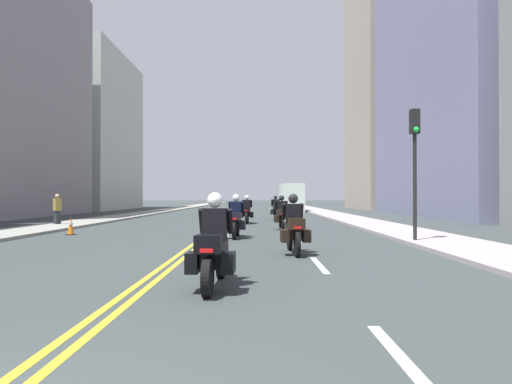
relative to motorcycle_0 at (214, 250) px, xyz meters
name	(u,v)px	position (x,y,z in m)	size (l,w,h in m)	color
ground_plane	(241,210)	(-1.24, 42.60, -0.64)	(264.00, 264.00, 0.00)	#323939
sidewalk_left	(169,210)	(-9.23, 42.60, -0.58)	(2.67, 144.00, 0.12)	gray
sidewalk_right	(313,210)	(6.76, 42.60, -0.58)	(2.67, 144.00, 0.12)	#9D9196
centreline_yellow_inner	(240,210)	(-1.36, 42.60, -0.64)	(0.12, 132.00, 0.01)	yellow
centreline_yellow_outer	(242,210)	(-1.12, 42.60, -0.64)	(0.12, 132.00, 0.01)	yellow
lane_dashes_white	(279,219)	(2.09, 23.60, -0.64)	(0.14, 56.40, 0.01)	silver
building_right_1	(453,46)	(15.94, 27.87, 12.63)	(6.64, 21.68, 26.53)	slate
building_left_2	(97,133)	(-18.43, 45.95, 8.45)	(6.69, 16.56, 18.19)	#AEB9AE
building_right_2	(393,93)	(17.19, 48.06, 13.60)	(9.15, 14.65, 28.48)	gray
motorcycle_0	(214,250)	(0.00, 0.00, 0.00)	(0.78, 2.25, 1.60)	black
motorcycle_1	(294,229)	(1.68, 4.52, 0.03)	(0.78, 2.18, 1.60)	black
motorcycle_2	(236,220)	(-0.11, 9.20, 0.02)	(0.77, 2.21, 1.62)	black
motorcycle_3	(282,215)	(1.82, 13.73, 0.01)	(0.77, 2.23, 1.59)	black
motorcycle_4	(247,212)	(0.07, 18.14, 0.01)	(0.77, 2.22, 1.61)	black
motorcycle_5	(276,209)	(1.88, 23.01, 0.02)	(0.78, 2.17, 1.61)	black
traffic_cone_0	(71,226)	(-6.74, 10.45, -0.29)	(0.31, 0.31, 0.71)	black
traffic_light_near	(415,151)	(5.82, 7.22, 2.38)	(0.28, 0.38, 4.37)	black
pedestrian_1	(57,210)	(-9.63, 15.73, 0.22)	(0.36, 0.50, 1.67)	#25292F
parked_truck	(291,199)	(4.02, 38.61, 0.63)	(2.20, 6.50, 2.80)	silver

